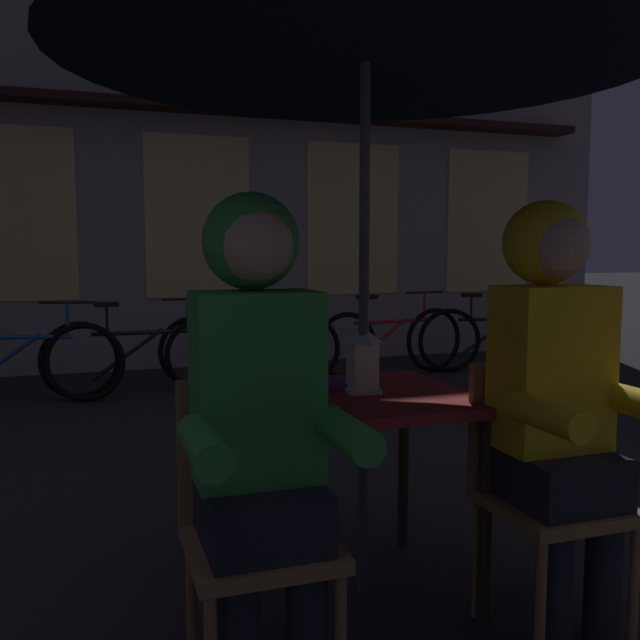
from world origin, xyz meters
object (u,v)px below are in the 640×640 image
(person_right_hooded, at_px, (556,376))
(bicycle_fourth, at_px, (251,348))
(chair_right, at_px, (541,480))
(bicycle_fifth, at_px, (391,341))
(book, at_px, (333,384))
(patio_umbrella, at_px, (366,4))
(lantern, at_px, (363,358))
(person_left_hooded, at_px, (259,397))
(bicycle_furthest, at_px, (497,338))
(cafe_table, at_px, (363,421))
(bicycle_second, at_px, (20,361))
(bicycle_third, at_px, (142,355))
(chair_left, at_px, (255,516))

(person_right_hooded, height_order, bicycle_fourth, person_right_hooded)
(chair_right, relative_size, person_right_hooded, 0.62)
(bicycle_fifth, distance_m, book, 4.33)
(patio_umbrella, distance_m, lantern, 1.20)
(person_left_hooded, xyz_separation_m, bicycle_furthest, (3.53, 4.24, -0.50))
(person_left_hooded, bearing_deg, bicycle_fourth, 77.54)
(cafe_table, relative_size, book, 3.70)
(person_right_hooded, height_order, book, person_right_hooded)
(bicycle_second, relative_size, bicycle_third, 0.98)
(cafe_table, height_order, lantern, lantern)
(person_left_hooded, distance_m, person_right_hooded, 0.96)
(bicycle_second, distance_m, bicycle_furthest, 4.52)
(bicycle_second, relative_size, bicycle_fifth, 0.99)
(bicycle_third, xyz_separation_m, bicycle_furthest, (3.55, 0.04, 0.00))
(cafe_table, distance_m, patio_umbrella, 1.42)
(bicycle_second, relative_size, book, 8.24)
(person_right_hooded, xyz_separation_m, bicycle_furthest, (2.57, 4.24, -0.50))
(chair_left, relative_size, bicycle_fourth, 0.52)
(person_right_hooded, bearing_deg, bicycle_fifth, 71.80)
(person_right_hooded, distance_m, bicycle_third, 4.35)
(cafe_table, relative_size, patio_umbrella, 0.32)
(cafe_table, distance_m, person_left_hooded, 0.67)
(book, bearing_deg, chair_left, -103.59)
(lantern, height_order, bicycle_second, lantern)
(bicycle_second, bearing_deg, patio_umbrella, -68.70)
(cafe_table, xyz_separation_m, bicycle_furthest, (3.05, 3.82, -0.29))
(chair_left, distance_m, person_right_hooded, 1.03)
(chair_right, bearing_deg, bicycle_furthest, 58.45)
(bicycle_fourth, height_order, book, bicycle_fourth)
(lantern, height_order, bicycle_fourth, lantern)
(lantern, xyz_separation_m, bicycle_fifth, (1.92, 3.94, -0.51))
(lantern, height_order, person_right_hooded, person_right_hooded)
(patio_umbrella, relative_size, person_right_hooded, 1.65)
(chair_right, relative_size, bicycle_third, 0.52)
(bicycle_fourth, xyz_separation_m, book, (-0.55, -3.78, 0.41))
(patio_umbrella, relative_size, chair_right, 2.66)
(bicycle_furthest, bearing_deg, lantern, -128.69)
(chair_right, xyz_separation_m, bicycle_furthest, (2.57, 4.19, -0.14))
(bicycle_second, bearing_deg, lantern, -68.63)
(book, bearing_deg, chair_right, -15.63)
(chair_right, xyz_separation_m, bicycle_second, (-1.95, 4.14, -0.14))
(person_right_hooded, relative_size, bicycle_furthest, 0.84)
(bicycle_furthest, bearing_deg, book, -130.18)
(chair_left, height_order, person_left_hooded, person_left_hooded)
(patio_umbrella, bearing_deg, bicycle_furthest, 51.37)
(chair_right, xyz_separation_m, book, (-0.55, 0.49, 0.26))
(chair_left, distance_m, bicycle_second, 4.26)
(bicycle_second, bearing_deg, cafe_table, -68.70)
(person_right_hooded, xyz_separation_m, book, (-0.55, 0.55, -0.09))
(chair_left, height_order, bicycle_fourth, chair_left)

